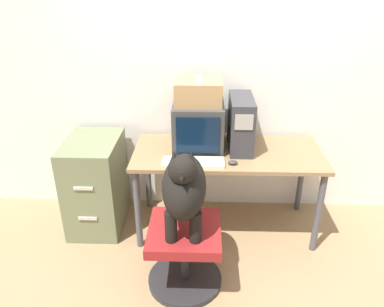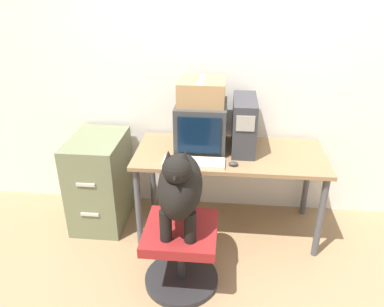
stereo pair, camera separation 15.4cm
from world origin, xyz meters
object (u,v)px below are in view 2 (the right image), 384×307
(dog, at_px, (180,186))
(crt_monitor, at_px, (201,126))
(pc_tower, at_px, (244,124))
(office_chair, at_px, (181,251))
(keyboard, at_px, (194,162))
(filing_cabinet, at_px, (100,180))
(cardboard_box, at_px, (202,92))

(dog, bearing_deg, crt_monitor, 84.39)
(pc_tower, height_order, office_chair, pc_tower)
(keyboard, bearing_deg, pc_tower, 40.24)
(office_chair, distance_m, dog, 0.52)
(dog, distance_m, filing_cabinet, 1.10)
(crt_monitor, xyz_separation_m, pc_tower, (0.33, -0.00, 0.02))
(pc_tower, distance_m, cardboard_box, 0.41)
(keyboard, xyz_separation_m, cardboard_box, (0.03, 0.31, 0.44))
(pc_tower, relative_size, keyboard, 1.00)
(keyboard, relative_size, cardboard_box, 1.29)
(pc_tower, distance_m, filing_cabinet, 1.29)
(dog, bearing_deg, cardboard_box, 84.42)
(cardboard_box, bearing_deg, keyboard, -95.18)
(keyboard, xyz_separation_m, dog, (-0.05, -0.44, 0.06))
(keyboard, bearing_deg, cardboard_box, 84.82)
(filing_cabinet, bearing_deg, office_chair, -41.37)
(cardboard_box, bearing_deg, crt_monitor, -90.00)
(office_chair, height_order, dog, dog)
(crt_monitor, height_order, cardboard_box, cardboard_box)
(filing_cabinet, distance_m, cardboard_box, 1.15)
(office_chair, distance_m, filing_cabinet, 1.03)
(pc_tower, height_order, dog, pc_tower)
(office_chair, relative_size, cardboard_box, 1.47)
(keyboard, bearing_deg, dog, -95.86)
(filing_cabinet, bearing_deg, crt_monitor, 4.23)
(keyboard, bearing_deg, office_chair, -95.94)
(crt_monitor, xyz_separation_m, cardboard_box, (0.00, 0.00, 0.27))
(dog, xyz_separation_m, filing_cabinet, (-0.77, 0.68, -0.39))
(keyboard, distance_m, cardboard_box, 0.54)
(crt_monitor, distance_m, office_chair, 0.97)
(pc_tower, xyz_separation_m, keyboard, (-0.36, -0.30, -0.19))
(office_chair, height_order, filing_cabinet, filing_cabinet)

